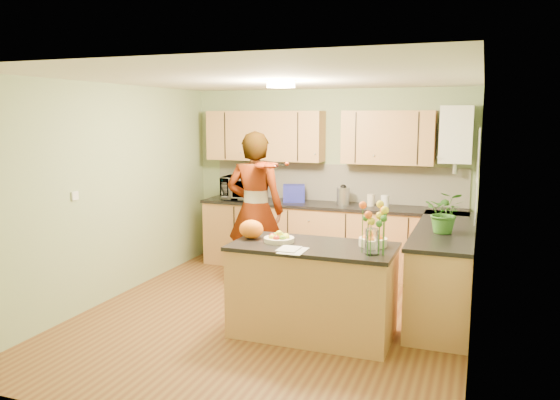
% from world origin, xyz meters
% --- Properties ---
extents(floor, '(4.50, 4.50, 0.00)m').
position_xyz_m(floor, '(0.00, 0.00, 0.00)').
color(floor, brown).
rests_on(floor, ground).
extents(ceiling, '(4.00, 4.50, 0.02)m').
position_xyz_m(ceiling, '(0.00, 0.00, 2.50)').
color(ceiling, silver).
rests_on(ceiling, wall_back).
extents(wall_back, '(4.00, 0.02, 2.50)m').
position_xyz_m(wall_back, '(0.00, 2.25, 1.25)').
color(wall_back, '#95AB7A').
rests_on(wall_back, floor).
extents(wall_front, '(4.00, 0.02, 2.50)m').
position_xyz_m(wall_front, '(0.00, -2.25, 1.25)').
color(wall_front, '#95AB7A').
rests_on(wall_front, floor).
extents(wall_left, '(0.02, 4.50, 2.50)m').
position_xyz_m(wall_left, '(-2.00, 0.00, 1.25)').
color(wall_left, '#95AB7A').
rests_on(wall_left, floor).
extents(wall_right, '(0.02, 4.50, 2.50)m').
position_xyz_m(wall_right, '(2.00, 0.00, 1.25)').
color(wall_right, '#95AB7A').
rests_on(wall_right, floor).
extents(back_counter, '(3.64, 0.62, 0.94)m').
position_xyz_m(back_counter, '(0.10, 1.95, 0.47)').
color(back_counter, tan).
rests_on(back_counter, floor).
extents(right_counter, '(0.62, 2.24, 0.94)m').
position_xyz_m(right_counter, '(1.70, 0.85, 0.47)').
color(right_counter, tan).
rests_on(right_counter, floor).
extents(splashback, '(3.60, 0.02, 0.52)m').
position_xyz_m(splashback, '(0.10, 2.23, 1.20)').
color(splashback, white).
rests_on(splashback, back_counter).
extents(upper_cabinets, '(3.20, 0.34, 0.70)m').
position_xyz_m(upper_cabinets, '(-0.18, 2.08, 1.85)').
color(upper_cabinets, tan).
rests_on(upper_cabinets, wall_back).
extents(boiler, '(0.40, 0.30, 0.86)m').
position_xyz_m(boiler, '(1.70, 2.09, 1.90)').
color(boiler, white).
rests_on(boiler, wall_back).
extents(window_right, '(0.01, 1.30, 1.05)m').
position_xyz_m(window_right, '(1.99, 0.60, 1.55)').
color(window_right, white).
rests_on(window_right, wall_right).
extents(light_switch, '(0.02, 0.09, 0.09)m').
position_xyz_m(light_switch, '(-1.99, -0.60, 1.30)').
color(light_switch, white).
rests_on(light_switch, wall_left).
extents(ceiling_lamp, '(0.30, 0.30, 0.07)m').
position_xyz_m(ceiling_lamp, '(0.00, 0.30, 2.46)').
color(ceiling_lamp, '#FFEABF').
rests_on(ceiling_lamp, ceiling).
extents(peninsula_island, '(1.58, 0.81, 0.91)m').
position_xyz_m(peninsula_island, '(0.54, -0.26, 0.45)').
color(peninsula_island, tan).
rests_on(peninsula_island, floor).
extents(fruit_dish, '(0.30, 0.30, 0.10)m').
position_xyz_m(fruit_dish, '(0.19, -0.26, 0.95)').
color(fruit_dish, beige).
rests_on(fruit_dish, peninsula_island).
extents(orange_bowl, '(0.27, 0.27, 0.16)m').
position_xyz_m(orange_bowl, '(1.09, -0.11, 0.97)').
color(orange_bowl, beige).
rests_on(orange_bowl, peninsula_island).
extents(flower_vase, '(0.28, 0.28, 0.52)m').
position_xyz_m(flower_vase, '(1.14, -0.44, 1.25)').
color(flower_vase, silver).
rests_on(flower_vase, peninsula_island).
extents(orange_bag, '(0.31, 0.28, 0.19)m').
position_xyz_m(orange_bag, '(-0.13, -0.21, 1.00)').
color(orange_bag, orange).
rests_on(orange_bag, peninsula_island).
extents(papers, '(0.22, 0.31, 0.01)m').
position_xyz_m(papers, '(0.44, -0.56, 0.91)').
color(papers, silver).
rests_on(papers, peninsula_island).
extents(violinist, '(0.77, 0.55, 1.95)m').
position_xyz_m(violinist, '(-0.57, 0.93, 0.98)').
color(violinist, tan).
rests_on(violinist, floor).
extents(violin, '(0.69, 0.60, 0.17)m').
position_xyz_m(violin, '(-0.37, 0.71, 1.56)').
color(violin, '#511405').
rests_on(violin, violinist).
extents(microwave, '(0.64, 0.47, 0.33)m').
position_xyz_m(microwave, '(-1.16, 1.92, 1.11)').
color(microwave, white).
rests_on(microwave, back_counter).
extents(blue_box, '(0.35, 0.30, 0.24)m').
position_xyz_m(blue_box, '(-0.43, 1.98, 1.06)').
color(blue_box, '#202496').
rests_on(blue_box, back_counter).
extents(kettle, '(0.17, 0.17, 0.32)m').
position_xyz_m(kettle, '(0.28, 1.97, 1.07)').
color(kettle, silver).
rests_on(kettle, back_counter).
extents(jar_cream, '(0.13, 0.13, 0.16)m').
position_xyz_m(jar_cream, '(0.66, 1.99, 1.02)').
color(jar_cream, beige).
rests_on(jar_cream, back_counter).
extents(jar_white, '(0.14, 0.14, 0.16)m').
position_xyz_m(jar_white, '(0.86, 1.91, 1.02)').
color(jar_white, white).
rests_on(jar_white, back_counter).
extents(potted_plant, '(0.40, 0.35, 0.44)m').
position_xyz_m(potted_plant, '(1.70, 0.56, 1.16)').
color(potted_plant, '#316A23').
rests_on(potted_plant, right_counter).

